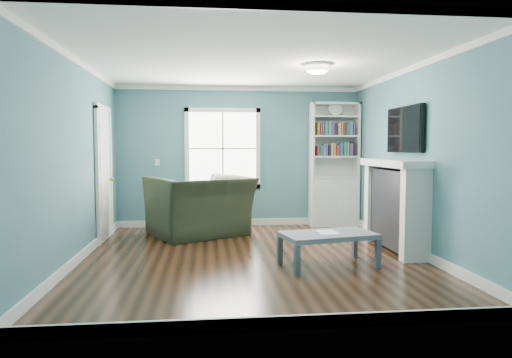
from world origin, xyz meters
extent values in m
plane|color=black|center=(0.00, 0.00, 0.00)|extent=(5.00, 5.00, 0.00)
plane|color=#3D6C75|center=(0.00, 2.50, 1.30)|extent=(4.50, 0.00, 4.50)
plane|color=#3D6C75|center=(0.00, -2.50, 1.30)|extent=(4.50, 0.00, 4.50)
plane|color=#3D6C75|center=(-2.25, 0.00, 1.30)|extent=(0.00, 5.00, 5.00)
plane|color=#3D6C75|center=(2.25, 0.00, 1.30)|extent=(0.00, 5.00, 5.00)
plane|color=white|center=(0.00, 0.00, 2.60)|extent=(5.00, 5.00, 0.00)
cube|color=white|center=(0.00, 2.48, 0.06)|extent=(4.50, 0.03, 0.12)
cube|color=white|center=(0.00, -2.48, 0.06)|extent=(4.50, 0.03, 0.12)
cube|color=white|center=(-2.23, 0.00, 0.06)|extent=(0.03, 5.00, 0.12)
cube|color=white|center=(2.23, 0.00, 0.06)|extent=(0.03, 5.00, 0.12)
cube|color=white|center=(0.00, 2.48, 2.56)|extent=(4.50, 0.04, 0.08)
cube|color=white|center=(0.00, -2.48, 2.56)|extent=(4.50, 0.04, 0.08)
cube|color=white|center=(-2.23, 0.00, 2.56)|extent=(0.04, 5.00, 0.08)
cube|color=white|center=(2.23, 0.00, 2.56)|extent=(0.04, 5.00, 0.08)
cube|color=white|center=(-0.30, 2.50, 1.45)|extent=(1.24, 0.01, 1.34)
cube|color=white|center=(-0.96, 2.48, 1.45)|extent=(0.08, 0.06, 1.50)
cube|color=white|center=(0.36, 2.48, 1.45)|extent=(0.08, 0.06, 1.50)
cube|color=white|center=(-0.30, 2.48, 0.74)|extent=(1.40, 0.06, 0.08)
cube|color=white|center=(-0.30, 2.48, 2.16)|extent=(1.40, 0.06, 0.08)
cube|color=white|center=(-0.30, 2.48, 1.45)|extent=(1.24, 0.03, 0.03)
cube|color=white|center=(-0.30, 2.48, 1.45)|extent=(0.03, 0.03, 1.34)
cube|color=silver|center=(1.77, 2.30, 0.45)|extent=(0.90, 0.35, 0.90)
cube|color=silver|center=(1.34, 2.30, 1.60)|extent=(0.04, 0.35, 1.40)
cube|color=silver|center=(2.20, 2.30, 1.60)|extent=(0.04, 0.35, 1.40)
cube|color=silver|center=(1.77, 2.46, 1.60)|extent=(0.90, 0.02, 1.40)
cube|color=silver|center=(1.77, 2.30, 2.28)|extent=(0.90, 0.35, 0.04)
cube|color=silver|center=(1.77, 2.30, 0.92)|extent=(0.84, 0.33, 0.03)
cube|color=silver|center=(1.77, 2.30, 1.30)|extent=(0.84, 0.33, 0.03)
cube|color=silver|center=(1.77, 2.30, 1.68)|extent=(0.84, 0.33, 0.03)
cube|color=silver|center=(1.77, 2.30, 2.04)|extent=(0.84, 0.33, 0.03)
cube|color=maroon|center=(1.77, 2.28, 1.43)|extent=(0.70, 0.25, 0.22)
cube|color=#264C8C|center=(1.77, 2.28, 1.81)|extent=(0.70, 0.25, 0.22)
cylinder|color=beige|center=(1.77, 2.25, 2.19)|extent=(0.26, 0.06, 0.26)
cube|color=black|center=(2.09, 0.20, 0.60)|extent=(0.30, 1.20, 1.10)
cube|color=black|center=(2.07, 0.20, 0.40)|extent=(0.22, 0.65, 0.70)
cube|color=silver|center=(2.07, -0.47, 0.60)|extent=(0.36, 0.16, 1.20)
cube|color=silver|center=(2.07, 0.87, 0.60)|extent=(0.36, 0.16, 1.20)
cube|color=silver|center=(2.05, 0.20, 1.25)|extent=(0.44, 1.58, 0.10)
cube|color=black|center=(2.20, 0.20, 1.72)|extent=(0.06, 1.10, 0.65)
cube|color=silver|center=(-2.23, 1.40, 1.02)|extent=(0.04, 0.80, 2.05)
cube|color=white|center=(-2.22, 0.95, 1.02)|extent=(0.05, 0.08, 2.13)
cube|color=white|center=(-2.22, 1.85, 1.02)|extent=(0.05, 0.08, 2.13)
cube|color=white|center=(-2.22, 1.40, 2.09)|extent=(0.05, 0.98, 0.08)
sphere|color=#BF8C3F|center=(-2.17, 1.70, 0.95)|extent=(0.07, 0.07, 0.07)
ellipsoid|color=white|center=(0.90, 0.10, 2.54)|extent=(0.34, 0.34, 0.15)
cylinder|color=white|center=(0.90, 0.10, 2.58)|extent=(0.38, 0.38, 0.03)
cube|color=white|center=(-1.50, 2.48, 1.20)|extent=(0.08, 0.01, 0.12)
imported|color=black|center=(-0.72, 1.60, 0.66)|extent=(1.80, 1.57, 1.33)
cube|color=#444A52|center=(0.43, -0.93, 0.18)|extent=(0.07, 0.07, 0.35)
cube|color=#444A52|center=(1.48, -0.71, 0.18)|extent=(0.07, 0.07, 0.35)
cube|color=#444A52|center=(0.32, -0.39, 0.18)|extent=(0.07, 0.07, 0.35)
cube|color=#444A52|center=(1.37, -0.17, 0.18)|extent=(0.07, 0.07, 0.35)
cube|color=#4E5765|center=(0.90, -0.55, 0.38)|extent=(1.24, 0.84, 0.06)
cube|color=white|center=(0.90, -0.52, 0.41)|extent=(0.24, 0.31, 0.00)
camera|label=1|loc=(-0.60, -6.03, 1.48)|focal=32.00mm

